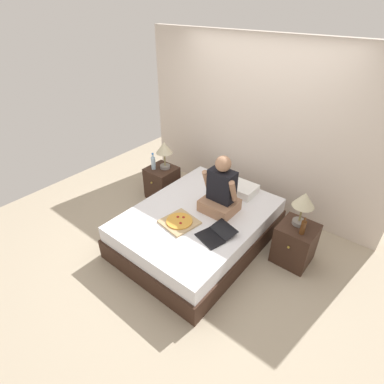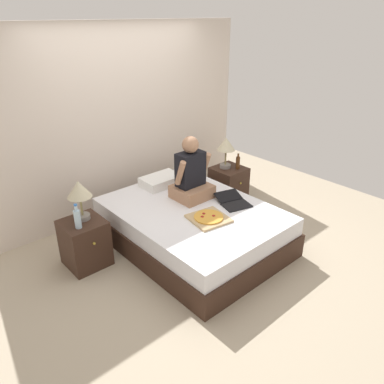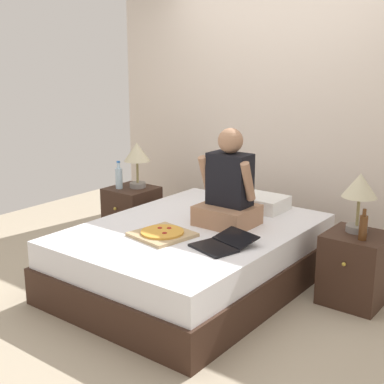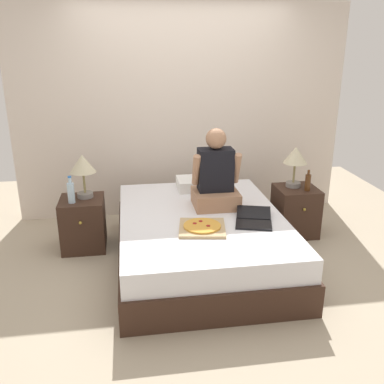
{
  "view_description": "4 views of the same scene",
  "coord_description": "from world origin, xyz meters",
  "views": [
    {
      "loc": [
        1.91,
        -2.47,
        2.87
      ],
      "look_at": [
        -0.14,
        0.04,
        0.74
      ],
      "focal_mm": 28.0,
      "sensor_mm": 36.0,
      "label": 1
    },
    {
      "loc": [
        -2.59,
        -2.89,
        2.58
      ],
      "look_at": [
        -0.04,
        -0.04,
        0.73
      ],
      "focal_mm": 35.0,
      "sensor_mm": 36.0,
      "label": 2
    },
    {
      "loc": [
        2.46,
        -3.22,
        1.84
      ],
      "look_at": [
        0.03,
        -0.05,
        0.8
      ],
      "focal_mm": 50.0,
      "sensor_mm": 36.0,
      "label": 3
    },
    {
      "loc": [
        -0.66,
        -3.7,
        2.06
      ],
      "look_at": [
        -0.13,
        -0.24,
        0.82
      ],
      "focal_mm": 40.0,
      "sensor_mm": 36.0,
      "label": 4
    }
  ],
  "objects": [
    {
      "name": "wall_back",
      "position": [
        0.0,
        1.41,
        1.25
      ],
      "size": [
        3.95,
        0.12,
        2.5
      ],
      "primitive_type": "cube",
      "color": "beige",
      "rests_on": "ground"
    },
    {
      "name": "lamp_on_right_nightstand",
      "position": [
        1.13,
        0.55,
        0.87
      ],
      "size": [
        0.26,
        0.26,
        0.45
      ],
      "color": "gray",
      "rests_on": "nightstand_right"
    },
    {
      "name": "person_seated",
      "position": [
        0.18,
        0.23,
        0.78
      ],
      "size": [
        0.47,
        0.4,
        0.78
      ],
      "color": "#A37556",
      "rests_on": "bed"
    },
    {
      "name": "water_bottle",
      "position": [
        -1.24,
        0.41,
        0.65
      ],
      "size": [
        0.07,
        0.07,
        0.28
      ],
      "color": "silver",
      "rests_on": "nightstand_left"
    },
    {
      "name": "lamp_on_left_nightstand",
      "position": [
        -1.12,
        0.55,
        0.87
      ],
      "size": [
        0.26,
        0.26,
        0.45
      ],
      "color": "gray",
      "rests_on": "nightstand_left"
    },
    {
      "name": "pillow",
      "position": [
        0.13,
        0.77,
        0.56
      ],
      "size": [
        0.52,
        0.34,
        0.12
      ],
      "primitive_type": "cube",
      "color": "white",
      "rests_on": "bed"
    },
    {
      "name": "pizza_box",
      "position": [
        -0.05,
        -0.32,
        0.52
      ],
      "size": [
        0.46,
        0.46,
        0.05
      ],
      "color": "tan",
      "rests_on": "bed"
    },
    {
      "name": "nightstand_left",
      "position": [
        -1.16,
        0.5,
        0.27
      ],
      "size": [
        0.44,
        0.47,
        0.54
      ],
      "color": "#382319",
      "rests_on": "ground"
    },
    {
      "name": "laptop",
      "position": [
        0.44,
        -0.25,
        0.52
      ],
      "size": [
        0.42,
        0.49,
        0.07
      ],
      "color": "black",
      "rests_on": "bed"
    },
    {
      "name": "ground_plane",
      "position": [
        0.0,
        0.0,
        0.0
      ],
      "size": [
        5.95,
        5.95,
        0.0
      ],
      "primitive_type": "plane",
      "color": "tan"
    },
    {
      "name": "bed",
      "position": [
        0.0,
        0.0,
        0.25
      ],
      "size": [
        1.57,
        2.1,
        0.5
      ],
      "color": "#382319",
      "rests_on": "ground"
    },
    {
      "name": "nightstand_right",
      "position": [
        1.16,
        0.5,
        0.27
      ],
      "size": [
        0.44,
        0.47,
        0.54
      ],
      "color": "#382319",
      "rests_on": "ground"
    },
    {
      "name": "beer_bottle",
      "position": [
        1.23,
        0.4,
        0.64
      ],
      "size": [
        0.06,
        0.06,
        0.23
      ],
      "color": "#512D14",
      "rests_on": "nightstand_right"
    }
  ]
}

